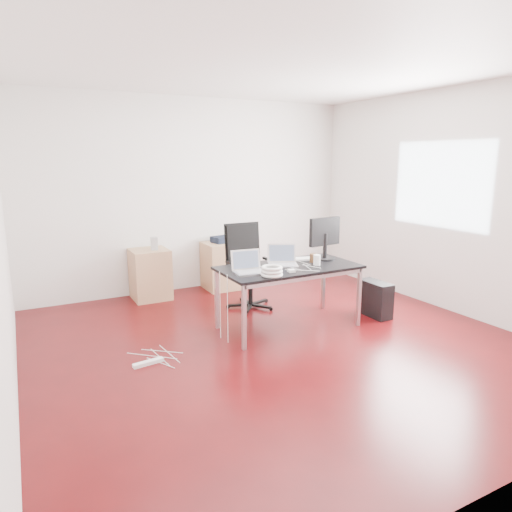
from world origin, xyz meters
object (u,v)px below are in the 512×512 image
desk (289,271)px  office_chair (248,262)px  filing_cabinet_left (150,274)px  filing_cabinet_right (221,266)px  pc_tower (375,299)px

desk → office_chair: office_chair is taller
desk → filing_cabinet_left: size_ratio=2.29×
office_chair → filing_cabinet_right: office_chair is taller
desk → filing_cabinet_left: (-1.12, 1.85, -0.33)m
filing_cabinet_left → pc_tower: bearing=-41.8°
filing_cabinet_right → pc_tower: filing_cabinet_right is taller
desk → filing_cabinet_right: desk is taller
pc_tower → office_chair: bearing=137.8°
office_chair → desk: bearing=-84.5°
office_chair → pc_tower: (1.22, -1.10, -0.39)m
office_chair → filing_cabinet_left: bearing=139.7°
office_chair → filing_cabinet_left: office_chair is taller
filing_cabinet_left → filing_cabinet_right: size_ratio=1.00×
office_chair → pc_tower: bearing=-40.7°
filing_cabinet_right → pc_tower: 2.36m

